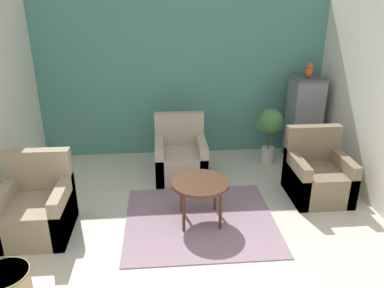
{
  "coord_description": "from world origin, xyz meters",
  "views": [
    {
      "loc": [
        -0.35,
        -2.28,
        2.52
      ],
      "look_at": [
        0.0,
        1.82,
        0.87
      ],
      "focal_mm": 35.0,
      "sensor_mm": 36.0,
      "label": 1
    }
  ],
  "objects_px": {
    "coffee_table": "(200,186)",
    "armchair_right": "(317,176)",
    "wicker_basket": "(6,285)",
    "potted_plant": "(270,126)",
    "armchair_left": "(37,210)",
    "armchair_middle": "(180,158)",
    "birdcage": "(303,119)",
    "parrot": "(309,71)"
  },
  "relations": [
    {
      "from": "wicker_basket",
      "to": "coffee_table",
      "type": "bearing_deg",
      "value": 31.11
    },
    {
      "from": "coffee_table",
      "to": "potted_plant",
      "type": "height_order",
      "value": "potted_plant"
    },
    {
      "from": "armchair_left",
      "to": "birdcage",
      "type": "bearing_deg",
      "value": 25.98
    },
    {
      "from": "parrot",
      "to": "potted_plant",
      "type": "relative_size",
      "value": 0.26
    },
    {
      "from": "coffee_table",
      "to": "potted_plant",
      "type": "bearing_deg",
      "value": 51.65
    },
    {
      "from": "coffee_table",
      "to": "wicker_basket",
      "type": "height_order",
      "value": "coffee_table"
    },
    {
      "from": "coffee_table",
      "to": "armchair_right",
      "type": "bearing_deg",
      "value": 16.49
    },
    {
      "from": "armchair_left",
      "to": "wicker_basket",
      "type": "height_order",
      "value": "armchair_left"
    },
    {
      "from": "armchair_left",
      "to": "birdcage",
      "type": "xyz_separation_m",
      "value": [
        3.68,
        1.79,
        0.37
      ]
    },
    {
      "from": "parrot",
      "to": "wicker_basket",
      "type": "bearing_deg",
      "value": -142.32
    },
    {
      "from": "armchair_middle",
      "to": "birdcage",
      "type": "relative_size",
      "value": 0.68
    },
    {
      "from": "birdcage",
      "to": "wicker_basket",
      "type": "xyz_separation_m",
      "value": [
        -3.66,
        -2.82,
        -0.5
      ]
    },
    {
      "from": "coffee_table",
      "to": "wicker_basket",
      "type": "xyz_separation_m",
      "value": [
        -1.82,
        -1.1,
        -0.31
      ]
    },
    {
      "from": "armchair_middle",
      "to": "parrot",
      "type": "xyz_separation_m",
      "value": [
        2.0,
        0.51,
        1.15
      ]
    },
    {
      "from": "armchair_right",
      "to": "parrot",
      "type": "xyz_separation_m",
      "value": [
        0.23,
        1.25,
        1.15
      ]
    },
    {
      "from": "armchair_right",
      "to": "parrot",
      "type": "height_order",
      "value": "parrot"
    },
    {
      "from": "potted_plant",
      "to": "wicker_basket",
      "type": "bearing_deg",
      "value": -138.9
    },
    {
      "from": "coffee_table",
      "to": "parrot",
      "type": "height_order",
      "value": "parrot"
    },
    {
      "from": "armchair_right",
      "to": "parrot",
      "type": "bearing_deg",
      "value": 79.42
    },
    {
      "from": "armchair_right",
      "to": "birdcage",
      "type": "xyz_separation_m",
      "value": [
        0.23,
        1.25,
        0.37
      ]
    },
    {
      "from": "armchair_left",
      "to": "armchair_right",
      "type": "xyz_separation_m",
      "value": [
        3.44,
        0.54,
        0.0
      ]
    },
    {
      "from": "potted_plant",
      "to": "armchair_right",
      "type": "bearing_deg",
      "value": -72.2
    },
    {
      "from": "armchair_right",
      "to": "armchair_middle",
      "type": "relative_size",
      "value": 1.0
    },
    {
      "from": "coffee_table",
      "to": "parrot",
      "type": "distance_m",
      "value": 2.7
    },
    {
      "from": "armchair_left",
      "to": "armchair_middle",
      "type": "bearing_deg",
      "value": 37.47
    },
    {
      "from": "coffee_table",
      "to": "armchair_right",
      "type": "distance_m",
      "value": 1.68
    },
    {
      "from": "armchair_middle",
      "to": "birdcage",
      "type": "bearing_deg",
      "value": 14.25
    },
    {
      "from": "armchair_right",
      "to": "birdcage",
      "type": "bearing_deg",
      "value": 79.4
    },
    {
      "from": "birdcage",
      "to": "coffee_table",
      "type": "bearing_deg",
      "value": -136.82
    },
    {
      "from": "birdcage",
      "to": "wicker_basket",
      "type": "distance_m",
      "value": 4.65
    },
    {
      "from": "birdcage",
      "to": "armchair_left",
      "type": "bearing_deg",
      "value": -154.02
    },
    {
      "from": "coffee_table",
      "to": "parrot",
      "type": "relative_size",
      "value": 2.83
    },
    {
      "from": "armchair_middle",
      "to": "wicker_basket",
      "type": "height_order",
      "value": "armchair_middle"
    },
    {
      "from": "coffee_table",
      "to": "birdcage",
      "type": "bearing_deg",
      "value": 43.18
    },
    {
      "from": "parrot",
      "to": "armchair_left",
      "type": "bearing_deg",
      "value": -153.99
    },
    {
      "from": "parrot",
      "to": "wicker_basket",
      "type": "xyz_separation_m",
      "value": [
        -3.66,
        -2.82,
        -1.28
      ]
    },
    {
      "from": "armchair_left",
      "to": "wicker_basket",
      "type": "relative_size",
      "value": 2.08
    },
    {
      "from": "coffee_table",
      "to": "wicker_basket",
      "type": "bearing_deg",
      "value": -148.89
    },
    {
      "from": "armchair_right",
      "to": "birdcage",
      "type": "relative_size",
      "value": 0.68
    },
    {
      "from": "armchair_middle",
      "to": "wicker_basket",
      "type": "distance_m",
      "value": 2.85
    },
    {
      "from": "armchair_middle",
      "to": "birdcage",
      "type": "xyz_separation_m",
      "value": [
        2.0,
        0.51,
        0.37
      ]
    },
    {
      "from": "armchair_middle",
      "to": "birdcage",
      "type": "distance_m",
      "value": 2.1
    }
  ]
}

